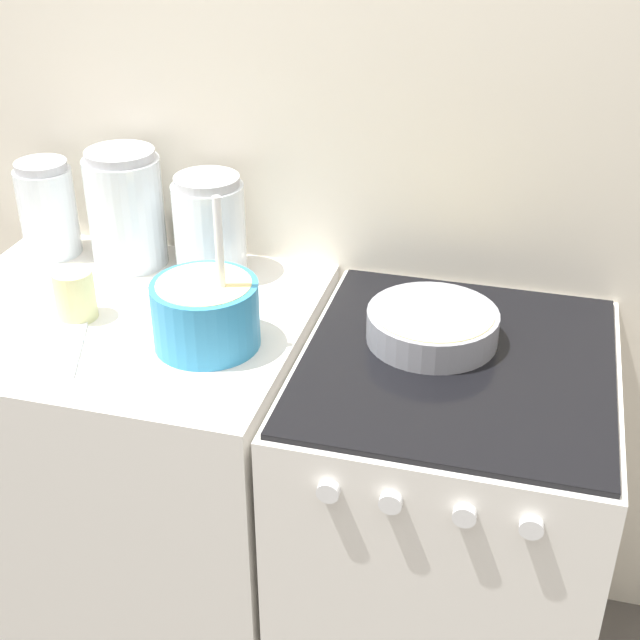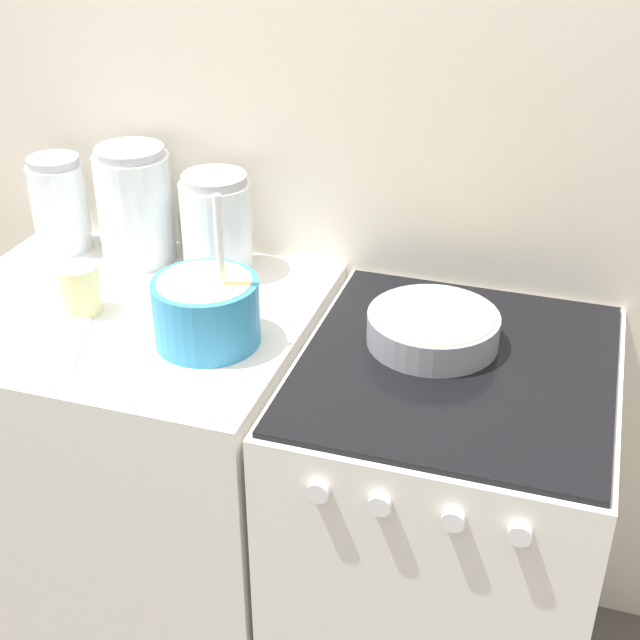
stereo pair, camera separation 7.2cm
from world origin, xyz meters
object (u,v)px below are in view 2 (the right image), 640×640
tin_can (80,289)px  baking_pan (433,327)px  storage_jar_left (60,210)px  storage_jar_right (217,230)px  stove (442,536)px  storage_jar_middle (136,212)px  mixing_bowl (206,307)px

tin_can → baking_pan: bearing=7.8°
storage_jar_left → storage_jar_right: size_ratio=0.98×
stove → tin_can: 0.94m
storage_jar_middle → storage_jar_right: (0.20, -0.00, -0.02)m
stove → storage_jar_middle: 1.01m
tin_can → storage_jar_right: bearing=54.4°
stove → storage_jar_right: (-0.60, 0.23, 0.54)m
storage_jar_left → tin_can: storage_jar_left is taller
mixing_bowl → baking_pan: mixing_bowl is taller
stove → storage_jar_right: storage_jar_right is taller
storage_jar_left → stove: bearing=-13.1°
stove → mixing_bowl: size_ratio=2.80×
storage_jar_left → storage_jar_middle: 0.20m
stove → storage_jar_right: size_ratio=3.84×
baking_pan → storage_jar_middle: storage_jar_middle is taller
stove → storage_jar_left: 1.17m
stove → mixing_bowl: bearing=-171.9°
baking_pan → storage_jar_left: bearing=169.6°
storage_jar_middle → baking_pan: bearing=-13.2°
baking_pan → storage_jar_right: bearing=162.1°
stove → storage_jar_right: 0.84m
storage_jar_right → tin_can: (-0.20, -0.27, -0.05)m
mixing_bowl → tin_can: size_ratio=2.98×
storage_jar_left → storage_jar_middle: storage_jar_middle is taller
baking_pan → mixing_bowl: bearing=-163.0°
baking_pan → storage_jar_left: (-0.94, 0.17, 0.06)m
storage_jar_left → storage_jar_middle: (0.20, 0.00, 0.02)m
baking_pan → tin_can: size_ratio=2.46×
mixing_bowl → storage_jar_middle: bearing=135.6°
mixing_bowl → storage_jar_left: bearing=149.4°
baking_pan → storage_jar_left: 0.96m
storage_jar_middle → storage_jar_left: bearing=-180.0°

